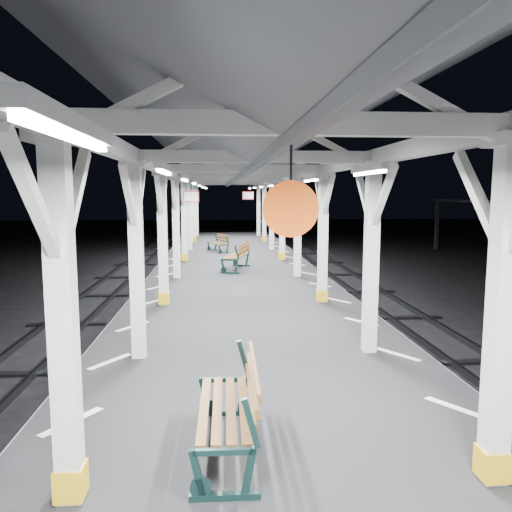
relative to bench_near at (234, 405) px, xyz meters
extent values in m
plane|color=black|center=(0.48, 5.24, -1.52)|extent=(120.00, 120.00, 0.00)
cube|color=black|center=(0.48, 5.24, -1.02)|extent=(6.00, 50.00, 1.00)
cube|color=silver|center=(-1.97, 5.24, -0.52)|extent=(1.00, 48.00, 0.01)
cube|color=silver|center=(2.93, 5.24, -0.52)|extent=(1.00, 48.00, 0.01)
cube|color=#2D2D33|center=(-3.97, 5.24, -1.44)|extent=(0.08, 60.00, 0.16)
cube|color=black|center=(-4.52, 5.24, -1.49)|extent=(2.20, 0.22, 0.06)
cube|color=#2D2D33|center=(4.93, 5.24, -1.44)|extent=(0.08, 60.00, 0.16)
cube|color=#2D2D33|center=(6.03, 5.24, -1.44)|extent=(0.08, 60.00, 0.16)
cube|color=black|center=(5.48, 5.24, -1.49)|extent=(2.20, 0.22, 0.06)
cube|color=silver|center=(-1.52, -0.76, 1.08)|extent=(0.22, 0.22, 3.20)
cube|color=silver|center=(-1.52, -0.76, 2.74)|extent=(0.40, 0.40, 0.12)
cube|color=gold|center=(-1.52, -0.76, -0.34)|extent=(0.26, 0.26, 0.30)
cube|color=silver|center=(-1.52, -0.21, 2.23)|extent=(0.10, 0.99, 0.99)
cube|color=silver|center=(-1.52, -1.31, 2.23)|extent=(0.10, 0.99, 0.99)
cube|color=silver|center=(-1.52, 3.24, 1.08)|extent=(0.22, 0.22, 3.20)
cube|color=silver|center=(-1.52, 3.24, 2.74)|extent=(0.40, 0.40, 0.12)
cube|color=silver|center=(-1.52, 3.79, 2.23)|extent=(0.10, 0.99, 0.99)
cube|color=silver|center=(-1.52, 2.69, 2.23)|extent=(0.10, 0.99, 0.99)
cube|color=silver|center=(-1.52, 7.24, 1.08)|extent=(0.22, 0.22, 3.20)
cube|color=silver|center=(-1.52, 7.24, 2.74)|extent=(0.40, 0.40, 0.12)
cube|color=gold|center=(-1.52, 7.24, -0.34)|extent=(0.26, 0.26, 0.30)
cube|color=silver|center=(-1.52, 7.79, 2.23)|extent=(0.10, 0.99, 0.99)
cube|color=silver|center=(-1.52, 6.69, 2.23)|extent=(0.10, 0.99, 0.99)
cube|color=silver|center=(-1.52, 11.24, 1.08)|extent=(0.22, 0.22, 3.20)
cube|color=silver|center=(-1.52, 11.24, 2.74)|extent=(0.40, 0.40, 0.12)
cube|color=silver|center=(-1.52, 11.79, 2.23)|extent=(0.10, 0.99, 0.99)
cube|color=silver|center=(-1.52, 10.69, 2.23)|extent=(0.10, 0.99, 0.99)
cube|color=silver|center=(-1.52, 15.24, 1.08)|extent=(0.22, 0.22, 3.20)
cube|color=silver|center=(-1.52, 15.24, 2.74)|extent=(0.40, 0.40, 0.12)
cube|color=gold|center=(-1.52, 15.24, -0.34)|extent=(0.26, 0.26, 0.30)
cube|color=silver|center=(-1.52, 15.79, 2.23)|extent=(0.10, 0.99, 0.99)
cube|color=silver|center=(-1.52, 14.69, 2.23)|extent=(0.10, 0.99, 0.99)
cube|color=silver|center=(-1.52, 19.24, 1.08)|extent=(0.22, 0.22, 3.20)
cube|color=silver|center=(-1.52, 19.24, 2.74)|extent=(0.40, 0.40, 0.12)
cube|color=silver|center=(-1.52, 19.79, 2.23)|extent=(0.10, 0.99, 0.99)
cube|color=silver|center=(-1.52, 18.69, 2.23)|extent=(0.10, 0.99, 0.99)
cube|color=silver|center=(-1.52, 23.24, 1.08)|extent=(0.22, 0.22, 3.20)
cube|color=silver|center=(-1.52, 23.24, 2.74)|extent=(0.40, 0.40, 0.12)
cube|color=gold|center=(-1.52, 23.24, -0.34)|extent=(0.26, 0.26, 0.30)
cube|color=silver|center=(-1.52, 23.79, 2.23)|extent=(0.10, 0.99, 0.99)
cube|color=silver|center=(-1.52, 22.69, 2.23)|extent=(0.10, 0.99, 0.99)
cube|color=silver|center=(-1.52, 27.24, 1.08)|extent=(0.22, 0.22, 3.20)
cube|color=silver|center=(-1.52, 27.24, 2.74)|extent=(0.40, 0.40, 0.12)
cube|color=silver|center=(-1.52, 27.79, 2.23)|extent=(0.10, 0.99, 0.99)
cube|color=silver|center=(-1.52, 26.69, 2.23)|extent=(0.10, 0.99, 0.99)
cube|color=silver|center=(2.48, -0.76, 1.08)|extent=(0.22, 0.22, 3.20)
cube|color=gold|center=(2.48, -0.76, -0.34)|extent=(0.26, 0.26, 0.30)
cube|color=silver|center=(2.48, -0.21, 2.23)|extent=(0.10, 0.99, 0.99)
cube|color=silver|center=(2.48, 3.24, 1.08)|extent=(0.22, 0.22, 3.20)
cube|color=silver|center=(2.48, 3.24, 2.74)|extent=(0.40, 0.40, 0.12)
cube|color=silver|center=(2.48, 3.79, 2.23)|extent=(0.10, 0.99, 0.99)
cube|color=silver|center=(2.48, 2.69, 2.23)|extent=(0.10, 0.99, 0.99)
cube|color=silver|center=(2.48, 7.24, 1.08)|extent=(0.22, 0.22, 3.20)
cube|color=silver|center=(2.48, 7.24, 2.74)|extent=(0.40, 0.40, 0.12)
cube|color=gold|center=(2.48, 7.24, -0.34)|extent=(0.26, 0.26, 0.30)
cube|color=silver|center=(2.48, 7.79, 2.23)|extent=(0.10, 0.99, 0.99)
cube|color=silver|center=(2.48, 6.69, 2.23)|extent=(0.10, 0.99, 0.99)
cube|color=silver|center=(2.48, 11.24, 1.08)|extent=(0.22, 0.22, 3.20)
cube|color=silver|center=(2.48, 11.24, 2.74)|extent=(0.40, 0.40, 0.12)
cube|color=silver|center=(2.48, 11.79, 2.23)|extent=(0.10, 0.99, 0.99)
cube|color=silver|center=(2.48, 10.69, 2.23)|extent=(0.10, 0.99, 0.99)
cube|color=silver|center=(2.48, 15.24, 1.08)|extent=(0.22, 0.22, 3.20)
cube|color=silver|center=(2.48, 15.24, 2.74)|extent=(0.40, 0.40, 0.12)
cube|color=gold|center=(2.48, 15.24, -0.34)|extent=(0.26, 0.26, 0.30)
cube|color=silver|center=(2.48, 15.79, 2.23)|extent=(0.10, 0.99, 0.99)
cube|color=silver|center=(2.48, 14.69, 2.23)|extent=(0.10, 0.99, 0.99)
cube|color=silver|center=(2.48, 19.24, 1.08)|extent=(0.22, 0.22, 3.20)
cube|color=silver|center=(2.48, 19.24, 2.74)|extent=(0.40, 0.40, 0.12)
cube|color=silver|center=(2.48, 19.79, 2.23)|extent=(0.10, 0.99, 0.99)
cube|color=silver|center=(2.48, 18.69, 2.23)|extent=(0.10, 0.99, 0.99)
cube|color=silver|center=(2.48, 23.24, 1.08)|extent=(0.22, 0.22, 3.20)
cube|color=silver|center=(2.48, 23.24, 2.74)|extent=(0.40, 0.40, 0.12)
cube|color=gold|center=(2.48, 23.24, -0.34)|extent=(0.26, 0.26, 0.30)
cube|color=silver|center=(2.48, 23.79, 2.23)|extent=(0.10, 0.99, 0.99)
cube|color=silver|center=(2.48, 22.69, 2.23)|extent=(0.10, 0.99, 0.99)
cube|color=silver|center=(2.48, 27.24, 1.08)|extent=(0.22, 0.22, 3.20)
cube|color=silver|center=(2.48, 27.24, 2.74)|extent=(0.40, 0.40, 0.12)
cube|color=silver|center=(2.48, 27.79, 2.23)|extent=(0.10, 0.99, 0.99)
cube|color=silver|center=(2.48, 26.69, 2.23)|extent=(0.10, 0.99, 0.99)
cube|color=silver|center=(-1.52, 5.24, 2.86)|extent=(0.18, 48.00, 0.24)
cube|color=silver|center=(2.48, 5.24, 2.86)|extent=(0.18, 48.00, 0.24)
cube|color=silver|center=(0.48, -0.76, 2.86)|extent=(4.20, 0.14, 0.20)
cube|color=silver|center=(0.48, 3.24, 2.86)|extent=(4.20, 0.14, 0.20)
cube|color=silver|center=(0.48, 7.24, 2.86)|extent=(4.20, 0.14, 0.20)
cube|color=silver|center=(0.48, 11.24, 2.86)|extent=(4.20, 0.14, 0.20)
cube|color=silver|center=(0.48, 15.24, 2.86)|extent=(4.20, 0.14, 0.20)
cube|color=silver|center=(0.48, 19.24, 2.86)|extent=(4.20, 0.14, 0.20)
cube|color=silver|center=(0.48, 23.24, 2.86)|extent=(4.20, 0.14, 0.20)
cube|color=silver|center=(0.48, 27.24, 2.86)|extent=(4.20, 0.14, 0.20)
cube|color=silver|center=(0.48, 5.24, 3.78)|extent=(0.16, 48.00, 0.20)
cube|color=#505358|center=(-0.82, 5.24, 3.40)|extent=(2.80, 49.00, 1.45)
cube|color=#505358|center=(1.78, 5.24, 3.40)|extent=(2.80, 49.00, 1.45)
cube|color=silver|center=(-0.82, -2.76, 2.58)|extent=(0.10, 1.35, 0.08)
cube|color=white|center=(-0.82, -2.76, 2.53)|extent=(0.05, 1.25, 0.05)
cube|color=silver|center=(-0.82, 1.24, 2.58)|extent=(0.10, 1.35, 0.08)
cube|color=white|center=(-0.82, 1.24, 2.53)|extent=(0.05, 1.25, 0.05)
cube|color=silver|center=(-0.82, 5.24, 2.58)|extent=(0.10, 1.35, 0.08)
cube|color=white|center=(-0.82, 5.24, 2.53)|extent=(0.05, 1.25, 0.05)
cube|color=silver|center=(-0.82, 9.24, 2.58)|extent=(0.10, 1.35, 0.08)
cube|color=white|center=(-0.82, 9.24, 2.53)|extent=(0.05, 1.25, 0.05)
cube|color=silver|center=(-0.82, 13.24, 2.58)|extent=(0.10, 1.35, 0.08)
cube|color=white|center=(-0.82, 13.24, 2.53)|extent=(0.05, 1.25, 0.05)
cube|color=silver|center=(-0.82, 17.24, 2.58)|extent=(0.10, 1.35, 0.08)
cube|color=white|center=(-0.82, 17.24, 2.53)|extent=(0.05, 1.25, 0.05)
cube|color=silver|center=(-0.82, 21.24, 2.58)|extent=(0.10, 1.35, 0.08)
cube|color=white|center=(-0.82, 21.24, 2.53)|extent=(0.05, 1.25, 0.05)
cube|color=silver|center=(-0.82, 25.24, 2.58)|extent=(0.10, 1.35, 0.08)
cube|color=white|center=(-0.82, 25.24, 2.53)|extent=(0.05, 1.25, 0.05)
cube|color=silver|center=(1.78, 1.24, 2.58)|extent=(0.10, 1.35, 0.08)
cube|color=white|center=(1.78, 1.24, 2.53)|extent=(0.05, 1.25, 0.05)
cube|color=silver|center=(1.78, 5.24, 2.58)|extent=(0.10, 1.35, 0.08)
cube|color=white|center=(1.78, 5.24, 2.53)|extent=(0.05, 1.25, 0.05)
cube|color=silver|center=(1.78, 9.24, 2.58)|extent=(0.10, 1.35, 0.08)
cube|color=white|center=(1.78, 9.24, 2.53)|extent=(0.05, 1.25, 0.05)
cube|color=silver|center=(1.78, 13.24, 2.58)|extent=(0.10, 1.35, 0.08)
cube|color=white|center=(1.78, 13.24, 2.53)|extent=(0.05, 1.25, 0.05)
cube|color=silver|center=(1.78, 17.24, 2.58)|extent=(0.10, 1.35, 0.08)
cube|color=white|center=(1.78, 17.24, 2.53)|extent=(0.05, 1.25, 0.05)
cube|color=silver|center=(1.78, 21.24, 2.58)|extent=(0.10, 1.35, 0.08)
cube|color=white|center=(1.78, 21.24, 2.53)|extent=(0.05, 1.25, 0.05)
cube|color=silver|center=(1.78, 25.24, 2.58)|extent=(0.10, 1.35, 0.08)
cube|color=white|center=(1.78, 25.24, 2.53)|extent=(0.05, 1.25, 0.05)
cylinder|color=black|center=(0.48, -0.76, 2.53)|extent=(0.02, 0.02, 0.30)
cylinder|color=#E34C0C|center=(0.48, -0.76, 2.13)|extent=(0.50, 0.04, 0.50)
cylinder|color=black|center=(-1.01, 11.13, 2.50)|extent=(0.02, 0.02, 0.36)
cube|color=red|center=(-1.01, 11.13, 2.14)|extent=(0.50, 0.03, 0.35)
cube|color=white|center=(-1.01, 11.13, 2.14)|extent=(0.44, 0.04, 0.29)
cylinder|color=black|center=(1.18, 16.99, 2.50)|extent=(0.02, 0.02, 0.36)
cube|color=red|center=(1.18, 16.99, 2.14)|extent=(0.50, 0.03, 0.35)
cube|color=white|center=(1.18, 16.99, 2.14)|extent=(0.44, 0.05, 0.29)
cube|color=black|center=(14.48, 27.24, 0.13)|extent=(0.20, 0.20, 3.30)
sphere|color=silver|center=(14.48, 21.24, 1.70)|extent=(0.20, 0.20, 0.20)
sphere|color=silver|center=(14.48, 27.24, 1.70)|extent=(0.20, 0.20, 0.20)
cube|color=#122A29|center=(-0.12, -0.87, -0.49)|extent=(0.66, 0.08, 0.07)
cube|color=#122A29|center=(-0.36, -0.87, -0.27)|extent=(0.17, 0.06, 0.51)
cube|color=#122A29|center=(0.10, -0.88, -0.27)|extent=(0.15, 0.06, 0.51)
cube|color=#122A29|center=(0.12, -0.88, 0.21)|extent=(0.18, 0.06, 0.48)
cube|color=#122A29|center=(-0.09, 0.88, -0.49)|extent=(0.66, 0.08, 0.07)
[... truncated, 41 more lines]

